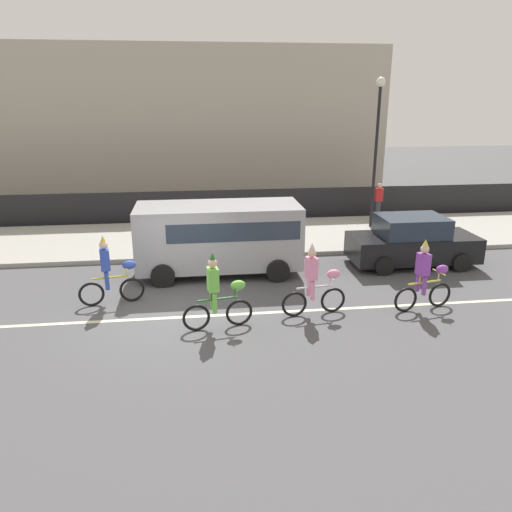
% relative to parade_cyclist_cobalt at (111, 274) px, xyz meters
% --- Properties ---
extents(ground_plane, '(80.00, 80.00, 0.00)m').
position_rel_parade_cyclist_cobalt_xyz_m(ground_plane, '(1.75, -0.63, -0.84)').
color(ground_plane, '#4C4C4F').
extents(road_centre_line, '(36.00, 0.14, 0.01)m').
position_rel_parade_cyclist_cobalt_xyz_m(road_centre_line, '(1.75, -1.13, -0.84)').
color(road_centre_line, beige).
rests_on(road_centre_line, ground).
extents(sidewalk_curb, '(60.00, 5.00, 0.15)m').
position_rel_parade_cyclist_cobalt_xyz_m(sidewalk_curb, '(1.75, 5.87, -0.77)').
color(sidewalk_curb, '#9E9B93').
rests_on(sidewalk_curb, ground).
extents(fence_line, '(40.00, 0.08, 1.40)m').
position_rel_parade_cyclist_cobalt_xyz_m(fence_line, '(1.75, 8.77, -0.14)').
color(fence_line, black).
rests_on(fence_line, ground).
extents(building_backdrop, '(28.00, 8.00, 7.80)m').
position_rel_parade_cyclist_cobalt_xyz_m(building_backdrop, '(-1.42, 17.37, 3.06)').
color(building_backdrop, '#B2A899').
rests_on(building_backdrop, ground).
extents(parade_cyclist_cobalt, '(1.70, 0.54, 1.92)m').
position_rel_parade_cyclist_cobalt_xyz_m(parade_cyclist_cobalt, '(0.00, 0.00, 0.00)').
color(parade_cyclist_cobalt, black).
rests_on(parade_cyclist_cobalt, ground).
extents(parade_cyclist_lime, '(1.71, 0.53, 1.92)m').
position_rel_parade_cyclist_cobalt_xyz_m(parade_cyclist_lime, '(2.74, -1.83, 0.00)').
color(parade_cyclist_lime, black).
rests_on(parade_cyclist_lime, ground).
extents(parade_cyclist_pink, '(1.71, 0.51, 1.92)m').
position_rel_parade_cyclist_cobalt_xyz_m(parade_cyclist_pink, '(5.21, -1.35, 0.00)').
color(parade_cyclist_pink, black).
rests_on(parade_cyclist_pink, ground).
extents(parade_cyclist_purple, '(1.70, 0.54, 1.92)m').
position_rel_parade_cyclist_cobalt_xyz_m(parade_cyclist_purple, '(8.11, -1.40, 0.00)').
color(parade_cyclist_purple, black).
rests_on(parade_cyclist_purple, ground).
extents(parked_van_grey, '(5.00, 2.22, 2.18)m').
position_rel_parade_cyclist_cobalt_xyz_m(parked_van_grey, '(3.05, 2.07, 0.44)').
color(parked_van_grey, '#99999E').
rests_on(parked_van_grey, ground).
extents(parked_car_black, '(4.10, 1.92, 1.64)m').
position_rel_parade_cyclist_cobalt_xyz_m(parked_car_black, '(9.30, 2.08, -0.06)').
color(parked_car_black, black).
rests_on(parked_car_black, ground).
extents(street_lamp_post, '(0.36, 0.36, 5.86)m').
position_rel_parade_cyclist_cobalt_xyz_m(street_lamp_post, '(9.51, 6.55, 3.15)').
color(street_lamp_post, black).
rests_on(street_lamp_post, sidewalk_curb).
extents(pedestrian_onlooker, '(0.32, 0.20, 1.62)m').
position_rel_parade_cyclist_cobalt_xyz_m(pedestrian_onlooker, '(10.16, 7.52, 0.17)').
color(pedestrian_onlooker, '#33333D').
rests_on(pedestrian_onlooker, sidewalk_curb).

